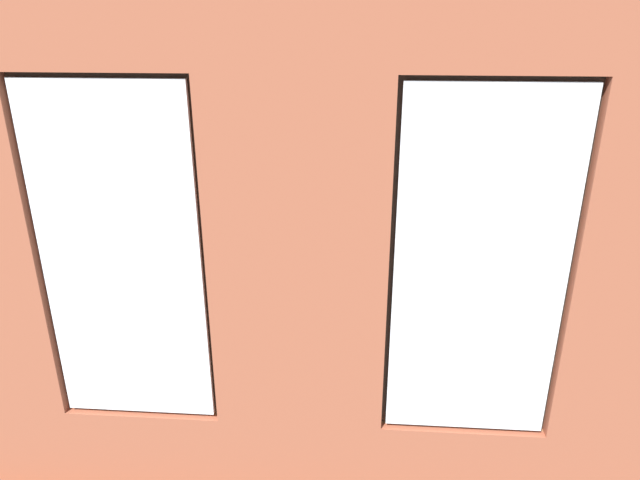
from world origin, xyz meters
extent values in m
cube|color=brown|center=(0.00, 0.00, -0.05)|extent=(6.61, 5.60, 0.10)
cube|color=#9E5138|center=(0.00, 2.42, 1.73)|extent=(1.08, 0.16, 3.45)
cube|color=#9E5138|center=(-1.06, 2.42, 0.36)|extent=(1.05, 0.16, 0.71)
cube|color=#9E5138|center=(-1.06, 2.42, 3.19)|extent=(1.05, 0.16, 0.52)
cube|color=white|center=(-1.06, 2.46, 1.82)|extent=(0.99, 0.03, 2.16)
cube|color=#38281E|center=(-1.06, 2.40, 1.82)|extent=(1.05, 0.04, 2.22)
cube|color=#9E5138|center=(1.06, 2.42, 0.36)|extent=(1.05, 0.16, 0.71)
cube|color=#9E5138|center=(1.06, 2.42, 3.19)|extent=(1.05, 0.16, 0.52)
cube|color=white|center=(1.06, 2.46, 1.82)|extent=(0.99, 0.03, 2.16)
cube|color=#38281E|center=(1.06, 2.40, 1.82)|extent=(1.05, 0.04, 2.22)
cube|color=olive|center=(0.00, 2.32, 0.68)|extent=(3.37, 0.24, 0.06)
cube|color=black|center=(0.00, 2.33, 1.97)|extent=(0.53, 0.03, 0.66)
cube|color=teal|center=(0.00, 2.32, 1.97)|extent=(0.47, 0.01, 0.60)
cube|color=silver|center=(2.95, 0.20, 1.73)|extent=(0.10, 4.60, 3.45)
cube|color=black|center=(0.78, 1.72, 0.21)|extent=(2.01, 0.85, 0.42)
cube|color=black|center=(0.78, 2.05, 0.61)|extent=(2.01, 0.24, 0.38)
cube|color=black|center=(-0.12, 1.72, 0.52)|extent=(0.22, 0.85, 0.24)
cube|color=black|center=(1.67, 1.72, 0.52)|extent=(0.22, 0.85, 0.24)
cube|color=black|center=(0.38, 1.68, 0.48)|extent=(0.72, 0.65, 0.12)
cube|color=black|center=(1.17, 1.68, 0.48)|extent=(0.72, 0.65, 0.12)
cube|color=black|center=(-2.25, 0.51, 0.21)|extent=(0.98, 2.00, 0.42)
cube|color=black|center=(-2.58, 0.53, 0.61)|extent=(0.37, 1.96, 0.38)
cube|color=black|center=(-2.31, -0.35, 0.52)|extent=(0.86, 0.28, 0.24)
cube|color=black|center=(-2.19, 1.37, 0.52)|extent=(0.86, 0.28, 0.24)
cube|color=black|center=(-2.24, 0.13, 0.48)|extent=(0.69, 0.74, 0.12)
cube|color=black|center=(-2.19, 0.88, 0.48)|extent=(0.69, 0.74, 0.12)
cube|color=#A87547|center=(0.05, 0.25, 0.39)|extent=(1.45, 0.89, 0.04)
cube|color=#A87547|center=(-0.61, -0.14, 0.18)|extent=(0.07, 0.07, 0.37)
cube|color=#A87547|center=(0.71, -0.14, 0.18)|extent=(0.07, 0.07, 0.37)
cube|color=#A87547|center=(-0.61, 0.63, 0.18)|extent=(0.07, 0.07, 0.37)
cube|color=#A87547|center=(0.71, 0.63, 0.18)|extent=(0.07, 0.07, 0.37)
cylinder|color=silver|center=(0.23, 0.13, 0.45)|extent=(0.07, 0.07, 0.08)
cylinder|color=#9E5638|center=(0.05, 0.25, 0.46)|extent=(0.13, 0.13, 0.10)
sphere|color=#3D8E42|center=(0.05, 0.25, 0.58)|extent=(0.15, 0.15, 0.15)
cube|color=#B2B2B7|center=(-0.35, 0.09, 0.42)|extent=(0.07, 0.17, 0.02)
cube|color=#59595B|center=(0.48, 0.38, 0.42)|extent=(0.17, 0.12, 0.02)
cube|color=black|center=(-0.06, 0.38, 0.42)|extent=(0.18, 0.11, 0.02)
cube|color=black|center=(2.65, 0.45, 0.23)|extent=(0.92, 0.42, 0.45)
cube|color=black|center=(2.65, 0.45, 0.48)|extent=(0.41, 0.20, 0.05)
cube|color=black|center=(2.65, 0.45, 0.53)|extent=(0.06, 0.04, 0.06)
cube|color=black|center=(2.65, 0.45, 0.82)|extent=(0.92, 0.04, 0.52)
cube|color=black|center=(2.65, 0.43, 0.82)|extent=(0.87, 0.01, 0.47)
cylinder|color=olive|center=(0.10, -1.38, 0.14)|extent=(0.46, 0.46, 0.28)
ellipsoid|color=silver|center=(0.10, -1.38, 0.46)|extent=(1.03, 1.03, 0.41)
ellipsoid|color=navy|center=(0.18, -1.38, 0.56)|extent=(0.44, 0.44, 0.18)
cylinder|color=#9E5638|center=(-2.45, -1.80, 0.18)|extent=(0.37, 0.37, 0.36)
cylinder|color=brown|center=(-2.45, -1.80, 0.51)|extent=(0.07, 0.07, 0.28)
cone|color=#3D8E42|center=(-2.25, -1.83, 0.87)|extent=(0.50, 0.18, 0.53)
cone|color=#3D8E42|center=(-2.33, -1.62, 0.85)|extent=(0.38, 0.49, 0.49)
cone|color=#3D8E42|center=(-2.58, -1.64, 0.87)|extent=(0.38, 0.46, 0.52)
cone|color=#3D8E42|center=(-2.65, -1.77, 0.88)|extent=(0.48, 0.19, 0.54)
cone|color=#3D8E42|center=(-2.53, -1.99, 0.88)|extent=(0.28, 0.49, 0.53)
cone|color=#3D8E42|center=(-2.33, -1.98, 0.86)|extent=(0.37, 0.49, 0.50)
cylinder|color=#47423D|center=(2.10, 1.36, 0.19)|extent=(0.40, 0.40, 0.38)
cylinder|color=brown|center=(2.10, 1.36, 0.60)|extent=(0.07, 0.07, 0.43)
cone|color=#3D8E42|center=(2.37, 1.35, 1.03)|extent=(0.63, 0.18, 0.55)
cone|color=#3D8E42|center=(2.19, 1.62, 1.02)|extent=(0.35, 0.65, 0.53)
cone|color=#3D8E42|center=(1.92, 1.54, 1.04)|extent=(0.54, 0.53, 0.57)
cone|color=#3D8E42|center=(1.90, 1.20, 1.03)|extent=(0.58, 0.50, 0.55)
cone|color=#3D8E42|center=(2.17, 1.17, 1.09)|extent=(0.32, 0.54, 0.64)
cylinder|color=gray|center=(2.35, -1.75, 0.18)|extent=(0.38, 0.38, 0.36)
cylinder|color=brown|center=(2.35, -1.75, 0.58)|extent=(0.07, 0.07, 0.43)
cone|color=#286B2D|center=(2.65, -1.74, 1.02)|extent=(0.68, 0.17, 0.57)
cone|color=#286B2D|center=(2.39, -1.53, 1.09)|extent=(0.23, 0.58, 0.68)
cone|color=#286B2D|center=(2.09, -1.74, 1.05)|extent=(0.64, 0.18, 0.62)
cone|color=#286B2D|center=(2.36, -2.04, 1.04)|extent=(0.17, 0.67, 0.60)
cylinder|color=brown|center=(2.04, 1.87, 0.19)|extent=(0.37, 0.37, 0.38)
cylinder|color=brown|center=(2.04, 1.87, 0.57)|extent=(0.07, 0.07, 0.38)
cone|color=#1E5B28|center=(2.25, 1.84, 0.92)|extent=(0.50, 0.20, 0.41)
cone|color=#1E5B28|center=(2.10, 2.01, 0.97)|extent=(0.26, 0.42, 0.49)
cone|color=#1E5B28|center=(1.98, 2.02, 0.96)|extent=(0.29, 0.44, 0.48)
cone|color=#1E5B28|center=(1.89, 1.85, 0.97)|extent=(0.43, 0.18, 0.49)
cone|color=#1E5B28|center=(1.98, 1.74, 0.97)|extent=(0.29, 0.42, 0.49)
cone|color=#1E5B28|center=(2.13, 1.75, 0.97)|extent=(0.33, 0.40, 0.49)
cylinder|color=#9E5638|center=(-0.75, -0.73, 0.10)|extent=(0.21, 0.21, 0.20)
cylinder|color=brown|center=(-0.75, -0.73, 0.28)|extent=(0.03, 0.03, 0.16)
ellipsoid|color=#286B2D|center=(-0.75, -0.73, 0.53)|extent=(0.37, 0.37, 0.34)
camera|label=1|loc=(-0.37, 5.50, 3.23)|focal=32.00mm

